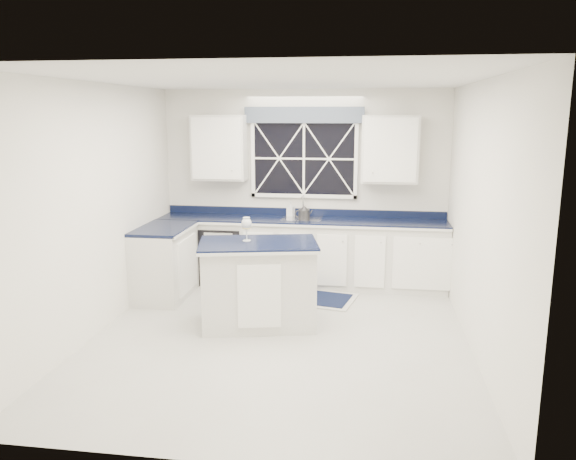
% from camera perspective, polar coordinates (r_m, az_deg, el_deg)
% --- Properties ---
extents(ground, '(4.50, 4.50, 0.00)m').
position_cam_1_polar(ground, '(6.17, -0.90, -10.88)').
color(ground, '#B3B3AE').
rests_on(ground, ground).
extents(back_wall, '(4.00, 0.10, 2.70)m').
position_cam_1_polar(back_wall, '(7.99, 1.65, 4.42)').
color(back_wall, white).
rests_on(back_wall, ground).
extents(base_cabinets, '(3.99, 1.60, 0.90)m').
position_cam_1_polar(base_cabinets, '(7.75, -1.23, -2.59)').
color(base_cabinets, silver).
rests_on(base_cabinets, ground).
extents(countertop, '(3.98, 0.64, 0.04)m').
position_cam_1_polar(countertop, '(7.76, 1.37, 0.98)').
color(countertop, black).
rests_on(countertop, base_cabinets).
extents(dishwasher, '(0.60, 0.58, 0.82)m').
position_cam_1_polar(dishwasher, '(8.07, -6.43, -2.36)').
color(dishwasher, black).
rests_on(dishwasher, ground).
extents(window, '(1.65, 0.09, 1.26)m').
position_cam_1_polar(window, '(7.89, 1.63, 7.83)').
color(window, black).
rests_on(window, ground).
extents(upper_cabinets, '(3.10, 0.34, 0.90)m').
position_cam_1_polar(upper_cabinets, '(7.76, 1.52, 8.28)').
color(upper_cabinets, silver).
rests_on(upper_cabinets, ground).
extents(faucet, '(0.05, 0.20, 0.30)m').
position_cam_1_polar(faucet, '(7.92, 1.55, 2.52)').
color(faucet, '#B6B6B8').
rests_on(faucet, countertop).
extents(island, '(1.44, 1.04, 0.97)m').
position_cam_1_polar(island, '(6.37, -3.00, -5.46)').
color(island, silver).
rests_on(island, ground).
extents(rug, '(1.27, 0.93, 0.02)m').
position_cam_1_polar(rug, '(7.40, 2.21, -6.87)').
color(rug, beige).
rests_on(rug, ground).
extents(kettle, '(0.25, 0.20, 0.18)m').
position_cam_1_polar(kettle, '(7.75, 1.63, 1.75)').
color(kettle, '#303032').
rests_on(kettle, countertop).
extents(wine_glass, '(0.11, 0.11, 0.27)m').
position_cam_1_polar(wine_glass, '(6.27, -4.24, 0.54)').
color(wine_glass, silver).
rests_on(wine_glass, island).
extents(soap_bottle, '(0.12, 0.12, 0.21)m').
position_cam_1_polar(soap_bottle, '(7.96, 0.28, 2.17)').
color(soap_bottle, silver).
rests_on(soap_bottle, countertop).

